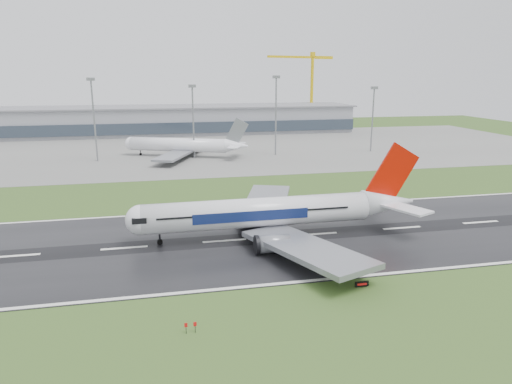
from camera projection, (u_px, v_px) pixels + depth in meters
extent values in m
plane|color=#2F4C1C|center=(124.00, 248.00, 90.92)|extent=(520.00, 520.00, 0.00)
cube|color=black|center=(124.00, 248.00, 90.90)|extent=(400.00, 45.00, 0.10)
cube|color=slate|center=(143.00, 150.00, 209.44)|extent=(400.00, 130.00, 0.08)
cube|color=gray|center=(145.00, 121.00, 264.49)|extent=(240.00, 36.00, 15.00)
cylinder|color=gray|center=(94.00, 122.00, 178.58)|extent=(0.64, 0.64, 31.09)
cylinder|color=gray|center=(193.00, 123.00, 186.52)|extent=(0.64, 0.64, 28.35)
cylinder|color=gray|center=(276.00, 117.00, 192.94)|extent=(0.64, 0.64, 31.83)
cylinder|color=gray|center=(372.00, 121.00, 202.22)|extent=(0.64, 0.64, 27.22)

